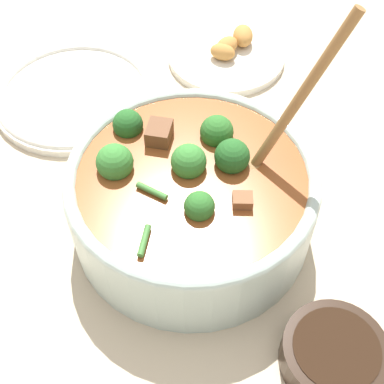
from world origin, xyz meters
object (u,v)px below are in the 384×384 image
(empty_plate, at_px, (75,95))
(food_plate, at_px, (227,53))
(stew_bowl, at_px, (192,195))
(condiment_bowl, at_px, (334,354))

(empty_plate, xyz_separation_m, food_plate, (-0.22, 0.13, 0.00))
(stew_bowl, relative_size, empty_plate, 1.19)
(food_plate, bearing_deg, condiment_bowl, 46.42)
(condiment_bowl, height_order, food_plate, food_plate)
(stew_bowl, height_order, food_plate, stew_bowl)
(condiment_bowl, distance_m, empty_plate, 0.53)
(empty_plate, height_order, food_plate, food_plate)
(stew_bowl, xyz_separation_m, food_plate, (-0.31, -0.16, -0.05))
(condiment_bowl, relative_size, food_plate, 0.57)
(condiment_bowl, xyz_separation_m, empty_plate, (-0.14, -0.51, -0.01))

